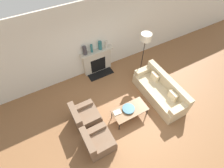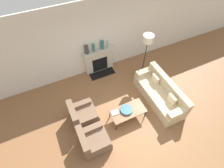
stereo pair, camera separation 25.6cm
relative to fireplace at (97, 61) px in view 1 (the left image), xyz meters
The scene contains 14 objects.
ground_plane 2.75m from the fireplace, 94.50° to the right, with size 18.00×18.00×0.00m, color brown.
wall_back 0.98m from the fireplace, 145.62° to the left, with size 18.00×0.06×2.90m.
fireplace is the anchor object (origin of this frame).
couch 2.68m from the fireplace, 59.43° to the right, with size 0.82×2.13×0.84m.
armchair_near 3.19m from the fireplace, 115.89° to the right, with size 0.81×0.78×0.80m.
armchair_far 2.38m from the fireplace, 125.87° to the right, with size 0.81×0.78×0.80m.
coffee_table 2.47m from the fireplace, 90.77° to the right, with size 1.14×0.57×0.42m.
bowl 2.44m from the fireplace, 91.61° to the right, with size 0.40×0.40×0.07m.
book 2.40m from the fireplace, 100.58° to the right, with size 0.26×0.20×0.02m.
floor_lamp 2.04m from the fireplace, 32.07° to the right, with size 0.38×0.38×1.83m.
mantel_vase_left 0.82m from the fireplace, behind, with size 0.15×0.15×0.33m.
mantel_vase_center_left 0.71m from the fireplace, behind, with size 0.09×0.09×0.32m.
mantel_vase_center_right 0.72m from the fireplace, ahead, with size 0.13×0.13×0.33m.
mantel_vase_right 0.78m from the fireplace, ahead, with size 0.09×0.09×0.25m.
Camera 1 is at (-1.74, -2.06, 5.25)m, focal length 28.00 mm.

